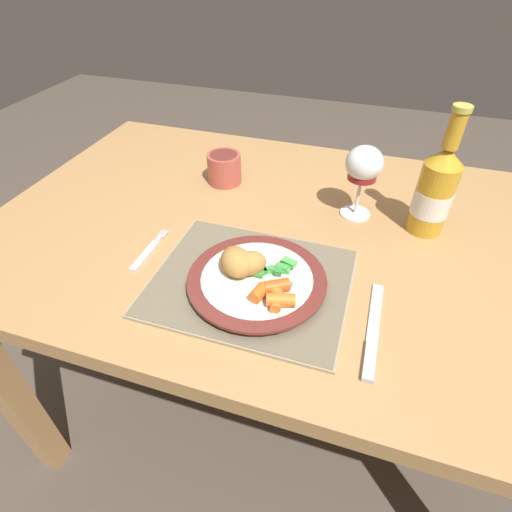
% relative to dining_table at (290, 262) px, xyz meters
% --- Properties ---
extents(ground_plane, '(6.00, 6.00, 0.00)m').
position_rel_dining_table_xyz_m(ground_plane, '(0.00, 0.00, -0.65)').
color(ground_plane, '#4C4238').
extents(dining_table, '(1.31, 0.83, 0.74)m').
position_rel_dining_table_xyz_m(dining_table, '(0.00, 0.00, 0.00)').
color(dining_table, '#AD7F4C').
rests_on(dining_table, ground).
extents(placemat, '(0.35, 0.29, 0.01)m').
position_rel_dining_table_xyz_m(placemat, '(-0.03, -0.19, 0.10)').
color(placemat, gray).
rests_on(placemat, dining_table).
extents(dinner_plate, '(0.24, 0.24, 0.02)m').
position_rel_dining_table_xyz_m(dinner_plate, '(-0.02, -0.20, 0.11)').
color(dinner_plate, white).
rests_on(dinner_plate, placemat).
extents(breaded_croquettes, '(0.10, 0.09, 0.05)m').
position_rel_dining_table_xyz_m(breaded_croquettes, '(-0.05, -0.19, 0.14)').
color(breaded_croquettes, '#B77F3D').
rests_on(breaded_croquettes, dinner_plate).
extents(green_beans_pile, '(0.08, 0.07, 0.02)m').
position_rel_dining_table_xyz_m(green_beans_pile, '(0.01, -0.17, 0.13)').
color(green_beans_pile, '#338438').
rests_on(green_beans_pile, dinner_plate).
extents(glazed_carrots, '(0.08, 0.07, 0.02)m').
position_rel_dining_table_xyz_m(glazed_carrots, '(0.03, -0.24, 0.13)').
color(glazed_carrots, orange).
rests_on(glazed_carrots, dinner_plate).
extents(fork, '(0.01, 0.13, 0.01)m').
position_rel_dining_table_xyz_m(fork, '(-0.25, -0.17, 0.10)').
color(fork, silver).
rests_on(fork, dining_table).
extents(table_knife, '(0.02, 0.20, 0.01)m').
position_rel_dining_table_xyz_m(table_knife, '(0.19, -0.25, 0.10)').
color(table_knife, silver).
rests_on(table_knife, dining_table).
extents(wine_glass, '(0.08, 0.08, 0.16)m').
position_rel_dining_table_xyz_m(wine_glass, '(0.12, 0.09, 0.21)').
color(wine_glass, silver).
rests_on(wine_glass, dining_table).
extents(bottle, '(0.07, 0.07, 0.26)m').
position_rel_dining_table_xyz_m(bottle, '(0.26, 0.08, 0.19)').
color(bottle, gold).
rests_on(bottle, dining_table).
extents(drinking_cup, '(0.08, 0.08, 0.07)m').
position_rel_dining_table_xyz_m(drinking_cup, '(-0.21, 0.14, 0.13)').
color(drinking_cup, '#B24C42').
rests_on(drinking_cup, dining_table).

